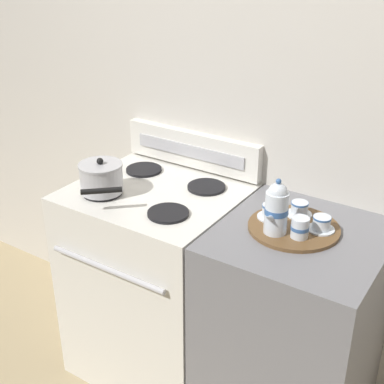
{
  "coord_description": "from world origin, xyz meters",
  "views": [
    {
      "loc": [
        0.94,
        -1.62,
        1.93
      ],
      "look_at": [
        -0.08,
        -0.06,
        1.02
      ],
      "focal_mm": 50.0,
      "sensor_mm": 36.0,
      "label": 1
    }
  ],
  "objects_px": {
    "serving_tray": "(294,228)",
    "teacup_left": "(299,209)",
    "teapot": "(276,208)",
    "creamer_jug": "(300,227)",
    "teacup_front": "(271,211)",
    "saucepan": "(101,178)",
    "stove": "(158,282)",
    "teacup_right": "(322,223)"
  },
  "relations": [
    {
      "from": "stove",
      "to": "creamer_jug",
      "type": "relative_size",
      "value": 12.46
    },
    {
      "from": "teacup_left",
      "to": "teacup_right",
      "type": "relative_size",
      "value": 1.0
    },
    {
      "from": "stove",
      "to": "teacup_front",
      "type": "relative_size",
      "value": 9.56
    },
    {
      "from": "serving_tray",
      "to": "creamer_jug",
      "type": "distance_m",
      "value": 0.09
    },
    {
      "from": "serving_tray",
      "to": "saucepan",
      "type": "bearing_deg",
      "value": -168.3
    },
    {
      "from": "saucepan",
      "to": "teacup_left",
      "type": "relative_size",
      "value": 2.77
    },
    {
      "from": "saucepan",
      "to": "teapot",
      "type": "distance_m",
      "value": 0.75
    },
    {
      "from": "teacup_right",
      "to": "teacup_left",
      "type": "bearing_deg",
      "value": 150.63
    },
    {
      "from": "serving_tray",
      "to": "teacup_right",
      "type": "bearing_deg",
      "value": 15.86
    },
    {
      "from": "stove",
      "to": "teacup_right",
      "type": "distance_m",
      "value": 0.88
    },
    {
      "from": "teacup_front",
      "to": "teacup_left",
      "type": "bearing_deg",
      "value": 43.89
    },
    {
      "from": "teacup_left",
      "to": "creamer_jug",
      "type": "distance_m",
      "value": 0.17
    },
    {
      "from": "stove",
      "to": "teacup_right",
      "type": "height_order",
      "value": "teacup_right"
    },
    {
      "from": "stove",
      "to": "teacup_left",
      "type": "distance_m",
      "value": 0.8
    },
    {
      "from": "creamer_jug",
      "to": "serving_tray",
      "type": "bearing_deg",
      "value": 126.7
    },
    {
      "from": "teacup_left",
      "to": "teacup_right",
      "type": "distance_m",
      "value": 0.13
    },
    {
      "from": "stove",
      "to": "serving_tray",
      "type": "xyz_separation_m",
      "value": [
        0.62,
        0.02,
        0.47
      ]
    },
    {
      "from": "creamer_jug",
      "to": "teacup_front",
      "type": "bearing_deg",
      "value": 153.65
    },
    {
      "from": "serving_tray",
      "to": "teacup_left",
      "type": "distance_m",
      "value": 0.1
    },
    {
      "from": "saucepan",
      "to": "teacup_right",
      "type": "bearing_deg",
      "value": 12.15
    },
    {
      "from": "creamer_jug",
      "to": "teapot",
      "type": "bearing_deg",
      "value": -168.63
    },
    {
      "from": "saucepan",
      "to": "teacup_front",
      "type": "xyz_separation_m",
      "value": [
        0.69,
        0.17,
        -0.03
      ]
    },
    {
      "from": "stove",
      "to": "saucepan",
      "type": "height_order",
      "value": "saucepan"
    },
    {
      "from": "serving_tray",
      "to": "teacup_left",
      "type": "xyz_separation_m",
      "value": [
        -0.02,
        0.09,
        0.03
      ]
    },
    {
      "from": "saucepan",
      "to": "teacup_left",
      "type": "xyz_separation_m",
      "value": [
        0.77,
        0.25,
        -0.03
      ]
    },
    {
      "from": "teapot",
      "to": "teacup_front",
      "type": "height_order",
      "value": "teapot"
    },
    {
      "from": "teapot",
      "to": "serving_tray",
      "type": "bearing_deg",
      "value": 63.46
    },
    {
      "from": "saucepan",
      "to": "serving_tray",
      "type": "xyz_separation_m",
      "value": [
        0.79,
        0.16,
        -0.07
      ]
    },
    {
      "from": "stove",
      "to": "teapot",
      "type": "relative_size",
      "value": 4.51
    },
    {
      "from": "serving_tray",
      "to": "teacup_front",
      "type": "height_order",
      "value": "teacup_front"
    },
    {
      "from": "serving_tray",
      "to": "teacup_right",
      "type": "relative_size",
      "value": 3.39
    },
    {
      "from": "teapot",
      "to": "teacup_left",
      "type": "relative_size",
      "value": 2.12
    },
    {
      "from": "teacup_right",
      "to": "teacup_front",
      "type": "distance_m",
      "value": 0.19
    },
    {
      "from": "serving_tray",
      "to": "teacup_left",
      "type": "relative_size",
      "value": 3.39
    },
    {
      "from": "teapot",
      "to": "creamer_jug",
      "type": "relative_size",
      "value": 2.77
    },
    {
      "from": "teapot",
      "to": "creamer_jug",
      "type": "height_order",
      "value": "teapot"
    },
    {
      "from": "serving_tray",
      "to": "teapot",
      "type": "height_order",
      "value": "teapot"
    },
    {
      "from": "teacup_left",
      "to": "teacup_front",
      "type": "xyz_separation_m",
      "value": [
        -0.08,
        -0.08,
        0.0
      ]
    },
    {
      "from": "teapot",
      "to": "creamer_jug",
      "type": "xyz_separation_m",
      "value": [
        0.09,
        0.02,
        -0.06
      ]
    },
    {
      "from": "serving_tray",
      "to": "creamer_jug",
      "type": "xyz_separation_m",
      "value": [
        0.05,
        -0.06,
        0.05
      ]
    },
    {
      "from": "serving_tray",
      "to": "teapot",
      "type": "bearing_deg",
      "value": -116.54
    },
    {
      "from": "teacup_left",
      "to": "serving_tray",
      "type": "bearing_deg",
      "value": -78.28
    }
  ]
}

